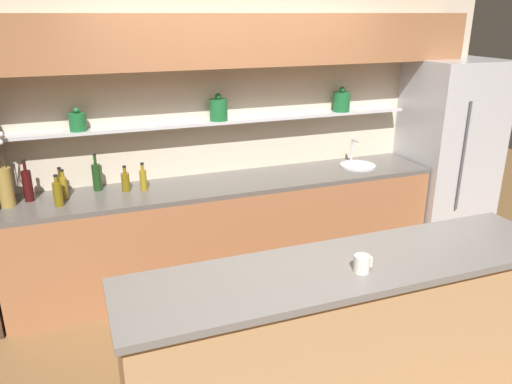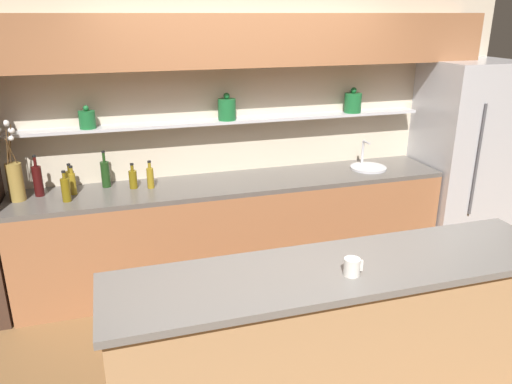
% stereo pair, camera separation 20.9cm
% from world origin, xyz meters
% --- Properties ---
extents(ground_plane, '(12.00, 12.00, 0.00)m').
position_xyz_m(ground_plane, '(0.00, 0.00, 0.00)').
color(ground_plane, brown).
extents(back_wall_unit, '(5.20, 0.44, 2.60)m').
position_xyz_m(back_wall_unit, '(-0.00, 1.53, 1.55)').
color(back_wall_unit, beige).
rests_on(back_wall_unit, ground_plane).
extents(back_counter_unit, '(3.74, 0.62, 0.92)m').
position_xyz_m(back_counter_unit, '(-0.11, 1.24, 0.46)').
color(back_counter_unit, '#99603D').
rests_on(back_counter_unit, ground_plane).
extents(island_counter, '(2.56, 0.61, 1.02)m').
position_xyz_m(island_counter, '(0.00, -0.60, 0.51)').
color(island_counter, tan).
rests_on(island_counter, ground_plane).
extents(refrigerator, '(0.82, 0.73, 1.89)m').
position_xyz_m(refrigerator, '(2.19, 1.20, 0.94)').
color(refrigerator, '#B7B7BC').
rests_on(refrigerator, ground_plane).
extents(flower_vase, '(0.13, 0.14, 0.63)m').
position_xyz_m(flower_vase, '(-1.86, 1.29, 1.11)').
color(flower_vase, olive).
rests_on(flower_vase, back_counter_unit).
extents(sink_fixture, '(0.34, 0.34, 0.25)m').
position_xyz_m(sink_fixture, '(1.17, 1.25, 0.94)').
color(sink_fixture, '#B7B7BC').
rests_on(sink_fixture, back_counter_unit).
extents(bottle_oil_0, '(0.06, 0.06, 0.24)m').
position_xyz_m(bottle_oil_0, '(-0.84, 1.28, 1.01)').
color(bottle_oil_0, olive).
rests_on(bottle_oil_0, back_counter_unit).
extents(bottle_oil_1, '(0.07, 0.07, 0.23)m').
position_xyz_m(bottle_oil_1, '(-1.47, 1.40, 1.01)').
color(bottle_oil_1, '#47380A').
rests_on(bottle_oil_1, back_counter_unit).
extents(bottle_oil_2, '(0.05, 0.05, 0.24)m').
position_xyz_m(bottle_oil_2, '(-1.45, 1.31, 1.02)').
color(bottle_oil_2, olive).
rests_on(bottle_oil_2, back_counter_unit).
extents(bottle_wine_3, '(0.07, 0.07, 0.31)m').
position_xyz_m(bottle_wine_3, '(-1.19, 1.42, 1.04)').
color(bottle_wine_3, '#193814').
rests_on(bottle_wine_3, back_counter_unit).
extents(bottle_oil_4, '(0.07, 0.07, 0.22)m').
position_xyz_m(bottle_oil_4, '(-0.97, 1.32, 1.00)').
color(bottle_oil_4, brown).
rests_on(bottle_oil_4, back_counter_unit).
extents(bottle_wine_5, '(0.07, 0.07, 0.34)m').
position_xyz_m(bottle_wine_5, '(-1.71, 1.35, 1.05)').
color(bottle_wine_5, '#380C0C').
rests_on(bottle_wine_5, back_counter_unit).
extents(bottle_oil_6, '(0.07, 0.07, 0.25)m').
position_xyz_m(bottle_oil_6, '(-1.49, 1.15, 1.02)').
color(bottle_oil_6, brown).
rests_on(bottle_oil_6, back_counter_unit).
extents(coffee_mug, '(0.10, 0.08, 0.09)m').
position_xyz_m(coffee_mug, '(0.00, -0.70, 1.07)').
color(coffee_mug, silver).
rests_on(coffee_mug, island_counter).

